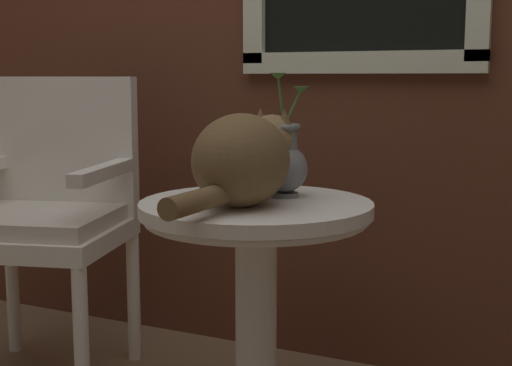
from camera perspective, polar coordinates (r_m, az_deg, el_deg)
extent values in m
cube|color=beige|center=(2.35, 8.11, 9.45)|extent=(0.80, 0.03, 0.07)
cylinder|color=silver|center=(2.00, 0.00, -10.61)|extent=(0.11, 0.11, 0.57)
cylinder|color=silver|center=(1.92, 0.00, -1.99)|extent=(0.63, 0.63, 0.03)
torus|color=silver|center=(1.92, 0.00, -2.80)|extent=(0.60, 0.60, 0.02)
cylinder|color=silver|center=(2.14, -13.68, -12.20)|extent=(0.04, 0.04, 0.44)
cylinder|color=silver|center=(2.71, -18.73, -8.04)|extent=(0.04, 0.04, 0.44)
cylinder|color=silver|center=(2.53, -9.68, -8.88)|extent=(0.04, 0.04, 0.44)
cube|color=silver|center=(2.36, -16.77, -4.07)|extent=(0.60, 0.59, 0.06)
cube|color=beige|center=(2.34, -16.83, -2.76)|extent=(0.55, 0.54, 0.05)
cube|color=silver|center=(2.50, -14.87, 2.82)|extent=(0.49, 0.19, 0.47)
cube|color=silver|center=(2.23, -11.92, 0.90)|extent=(0.16, 0.44, 0.04)
ellipsoid|color=brown|center=(1.83, -1.19, 1.82)|extent=(0.25, 0.30, 0.24)
sphere|color=olive|center=(1.98, 1.30, 3.56)|extent=(0.13, 0.13, 0.13)
cone|color=brown|center=(1.96, 2.26, 5.25)|extent=(0.04, 0.04, 0.05)
cone|color=brown|center=(1.99, 0.35, 5.30)|extent=(0.04, 0.04, 0.05)
cylinder|color=brown|center=(1.66, -4.54, -1.38)|extent=(0.06, 0.26, 0.05)
cylinder|color=slate|center=(1.99, 2.22, -0.91)|extent=(0.08, 0.08, 0.01)
ellipsoid|color=slate|center=(1.98, 2.23, 1.14)|extent=(0.13, 0.13, 0.13)
cylinder|color=slate|center=(1.98, 2.25, 3.53)|extent=(0.07, 0.07, 0.07)
torus|color=slate|center=(1.97, 2.25, 4.49)|extent=(0.09, 0.09, 0.02)
cylinder|color=#47893D|center=(1.95, 2.01, 6.45)|extent=(0.01, 0.05, 0.14)
cone|color=#47893D|center=(1.93, 1.75, 8.46)|extent=(0.04, 0.04, 0.02)
cylinder|color=#47893D|center=(1.97, 2.90, 5.94)|extent=(0.04, 0.03, 0.10)
cone|color=#47893D|center=(1.97, 3.56, 7.39)|extent=(0.04, 0.04, 0.02)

